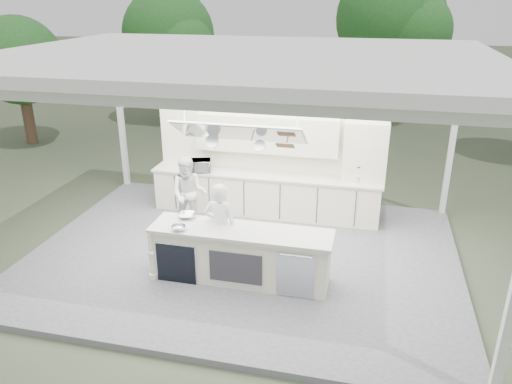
% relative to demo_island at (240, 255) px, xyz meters
% --- Properties ---
extents(ground, '(90.00, 90.00, 0.00)m').
position_rel_demo_island_xyz_m(ground, '(-0.18, 0.91, -0.60)').
color(ground, '#414932').
rests_on(ground, ground).
extents(stage_deck, '(8.00, 6.00, 0.12)m').
position_rel_demo_island_xyz_m(stage_deck, '(-0.18, 0.91, -0.54)').
color(stage_deck, slate).
rests_on(stage_deck, ground).
extents(tent, '(8.20, 6.20, 3.86)m').
position_rel_demo_island_xyz_m(tent, '(-0.18, 0.90, 3.11)').
color(tent, white).
rests_on(tent, ground).
extents(demo_island, '(3.10, 0.79, 0.95)m').
position_rel_demo_island_xyz_m(demo_island, '(0.00, 0.00, 0.00)').
color(demo_island, silver).
rests_on(demo_island, stage_deck).
extents(back_counter, '(5.08, 0.72, 0.95)m').
position_rel_demo_island_xyz_m(back_counter, '(-0.18, 2.81, 0.00)').
color(back_counter, silver).
rests_on(back_counter, stage_deck).
extents(back_wall_unit, '(5.05, 0.48, 2.25)m').
position_rel_demo_island_xyz_m(back_wall_unit, '(0.27, 3.03, 0.98)').
color(back_wall_unit, silver).
rests_on(back_wall_unit, stage_deck).
extents(tree_cluster, '(19.55, 9.40, 5.85)m').
position_rel_demo_island_xyz_m(tree_cluster, '(-0.34, 10.68, 2.69)').
color(tree_cluster, '#4F3B27').
rests_on(tree_cluster, ground).
extents(head_chef, '(0.64, 0.46, 1.67)m').
position_rel_demo_island_xyz_m(head_chef, '(-0.40, 0.21, 0.36)').
color(head_chef, white).
rests_on(head_chef, stage_deck).
extents(sous_chef, '(0.87, 0.73, 1.58)m').
position_rel_demo_island_xyz_m(sous_chef, '(-1.54, 1.68, 0.31)').
color(sous_chef, silver).
rests_on(sous_chef, stage_deck).
extents(toaster_oven, '(0.57, 0.47, 0.27)m').
position_rel_demo_island_xyz_m(toaster_oven, '(-1.62, 2.61, 0.61)').
color(toaster_oven, '#B6B8BE').
rests_on(toaster_oven, back_counter).
extents(bowl_large, '(0.37, 0.37, 0.08)m').
position_rel_demo_island_xyz_m(bowl_large, '(-1.03, 0.26, 0.51)').
color(bowl_large, silver).
rests_on(bowl_large, demo_island).
extents(bowl_small, '(0.28, 0.28, 0.08)m').
position_rel_demo_island_xyz_m(bowl_small, '(-0.99, -0.24, 0.51)').
color(bowl_small, silver).
rests_on(bowl_small, demo_island).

